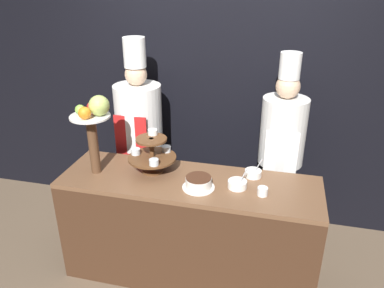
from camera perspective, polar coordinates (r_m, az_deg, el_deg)
wall_back at (r=3.47m, az=3.55°, el=10.19°), size 10.00×0.06×2.80m
buffet_counter at (r=3.01m, az=-0.46°, el=-12.73°), size 1.93×0.59×0.87m
tiered_stand at (r=2.84m, az=-6.10°, el=-1.47°), size 0.37×0.37×0.32m
fruit_pedestal at (r=2.80m, az=-14.75°, el=3.63°), size 0.29×0.29×0.61m
cake_round at (r=2.66m, az=0.99°, el=-5.92°), size 0.23×0.23×0.09m
cup_white at (r=2.62m, az=10.70°, el=-7.10°), size 0.07×0.07×0.06m
serving_bowl_near at (r=2.69m, az=6.93°, el=-6.08°), size 0.14×0.14×0.16m
serving_bowl_far at (r=2.84m, az=9.29°, el=-4.41°), size 0.13×0.13×0.15m
chef_left at (r=3.41m, az=-8.02°, el=1.91°), size 0.42×0.42×1.79m
chef_center_left at (r=3.20m, az=13.45°, el=-0.49°), size 0.37×0.37×1.72m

